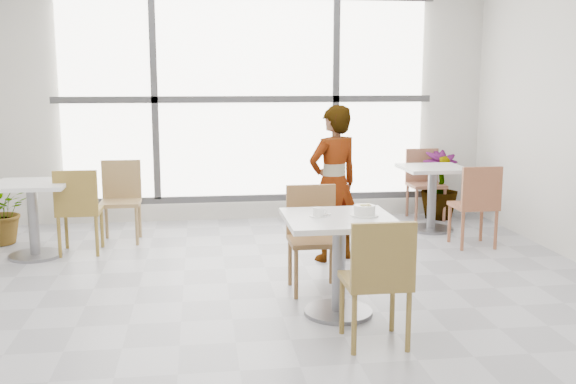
{
  "coord_description": "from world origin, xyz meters",
  "views": [
    {
      "loc": [
        -0.59,
        -4.66,
        1.77
      ],
      "look_at": [
        0.0,
        -0.3,
        1.0
      ],
      "focal_mm": 41.2,
      "sensor_mm": 36.0,
      "label": 1
    }
  ],
  "objects": [
    {
      "name": "floor",
      "position": [
        0.0,
        0.0,
        0.0
      ],
      "size": [
        7.0,
        7.0,
        0.0
      ],
      "primitive_type": "plane",
      "color": "#9E9EA5",
      "rests_on": "ground"
    },
    {
      "name": "wall_back",
      "position": [
        0.0,
        3.5,
        1.5
      ],
      "size": [
        6.0,
        0.0,
        6.0
      ],
      "primitive_type": "plane",
      "rotation": [
        1.57,
        0.0,
        0.0
      ],
      "color": "silver",
      "rests_on": "ground"
    },
    {
      "name": "wall_front",
      "position": [
        0.0,
        -3.5,
        1.5
      ],
      "size": [
        6.0,
        0.0,
        6.0
      ],
      "primitive_type": "plane",
      "rotation": [
        -1.57,
        0.0,
        0.0
      ],
      "color": "silver",
      "rests_on": "ground"
    },
    {
      "name": "window",
      "position": [
        0.0,
        3.44,
        1.5
      ],
      "size": [
        4.6,
        0.07,
        2.52
      ],
      "color": "white",
      "rests_on": "ground"
    },
    {
      "name": "main_table",
      "position": [
        0.43,
        0.01,
        0.52
      ],
      "size": [
        0.8,
        0.8,
        0.75
      ],
      "color": "silver",
      "rests_on": "ground"
    },
    {
      "name": "chair_near",
      "position": [
        0.55,
        -0.64,
        0.5
      ],
      "size": [
        0.42,
        0.42,
        0.87
      ],
      "rotation": [
        0.0,
        0.0,
        3.14
      ],
      "color": "olive",
      "rests_on": "ground"
    },
    {
      "name": "chair_far",
      "position": [
        0.34,
        0.65,
        0.5
      ],
      "size": [
        0.42,
        0.42,
        0.87
      ],
      "color": "brown",
      "rests_on": "ground"
    },
    {
      "name": "oatmeal_bowl",
      "position": [
        0.62,
        0.01,
        0.79
      ],
      "size": [
        0.21,
        0.21,
        0.1
      ],
      "color": "silver",
      "rests_on": "main_table"
    },
    {
      "name": "coffee_cup",
      "position": [
        0.27,
        0.04,
        0.78
      ],
      "size": [
        0.16,
        0.13,
        0.07
      ],
      "color": "white",
      "rests_on": "main_table"
    },
    {
      "name": "person",
      "position": [
        0.69,
        1.5,
        0.75
      ],
      "size": [
        0.65,
        0.55,
        1.51
      ],
      "primitive_type": "imported",
      "rotation": [
        0.0,
        0.0,
        3.56
      ],
      "color": "black",
      "rests_on": "ground"
    },
    {
      "name": "bg_table_left",
      "position": [
        -2.23,
        2.0,
        0.49
      ],
      "size": [
        0.7,
        0.7,
        0.75
      ],
      "color": "white",
      "rests_on": "ground"
    },
    {
      "name": "bg_table_right",
      "position": [
        2.08,
        2.58,
        0.49
      ],
      "size": [
        0.7,
        0.7,
        0.75
      ],
      "color": "silver",
      "rests_on": "ground"
    },
    {
      "name": "bg_chair_left_near",
      "position": [
        -1.8,
        2.02,
        0.5
      ],
      "size": [
        0.42,
        0.42,
        0.87
      ],
      "rotation": [
        0.0,
        0.0,
        3.14
      ],
      "color": "olive",
      "rests_on": "ground"
    },
    {
      "name": "bg_chair_left_far",
      "position": [
        -1.44,
        2.59,
        0.5
      ],
      "size": [
        0.42,
        0.42,
        0.87
      ],
      "color": "#96774B",
      "rests_on": "ground"
    },
    {
      "name": "bg_chair_right_near",
      "position": [
        2.26,
        1.74,
        0.5
      ],
      "size": [
        0.42,
        0.42,
        0.87
      ],
      "rotation": [
        0.0,
        0.0,
        3.14
      ],
      "color": "brown",
      "rests_on": "ground"
    },
    {
      "name": "bg_chair_right_far",
      "position": [
        2.22,
        3.27,
        0.5
      ],
      "size": [
        0.42,
        0.42,
        0.87
      ],
      "color": "brown",
      "rests_on": "ground"
    },
    {
      "name": "plant_left",
      "position": [
        -2.7,
        2.6,
        0.37
      ],
      "size": [
        0.83,
        0.79,
        0.73
      ],
      "primitive_type": "imported",
      "rotation": [
        0.0,
        0.0,
        0.41
      ],
      "color": "#3F7231",
      "rests_on": "ground"
    },
    {
      "name": "plant_right",
      "position": [
        2.4,
        3.2,
        0.43
      ],
      "size": [
        0.52,
        0.52,
        0.86
      ],
      "primitive_type": "imported",
      "rotation": [
        0.0,
        0.0,
        0.09
      ],
      "color": "#397E39",
      "rests_on": "ground"
    }
  ]
}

